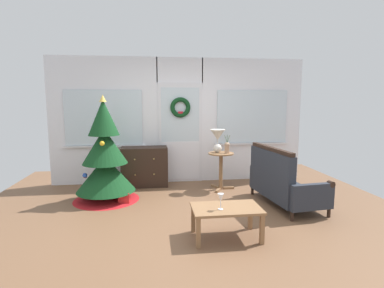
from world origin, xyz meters
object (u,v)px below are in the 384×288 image
at_px(gift_box, 124,198).
at_px(christmas_tree, 105,161).
at_px(flower_vase, 227,147).
at_px(side_table, 221,164).
at_px(coffee_table, 226,212).
at_px(table_lamp, 218,138).
at_px(dresser_cabinet, 145,167).
at_px(settee_sofa, 281,182).
at_px(wine_glass, 221,198).

bearing_deg(gift_box, christmas_tree, 146.41).
xyz_separation_m(christmas_tree, flower_vase, (2.18, 0.31, 0.15)).
bearing_deg(side_table, coffee_table, -100.90).
xyz_separation_m(christmas_tree, coffee_table, (1.68, -1.71, -0.34)).
height_order(coffee_table, gift_box, coffee_table).
bearing_deg(table_lamp, gift_box, -159.99).
distance_m(christmas_tree, dresser_cabinet, 1.06).
distance_m(settee_sofa, side_table, 1.28).
height_order(table_lamp, gift_box, table_lamp).
xyz_separation_m(dresser_cabinet, coffee_table, (1.05, -2.51, -0.06)).
height_order(table_lamp, flower_vase, table_lamp).
bearing_deg(christmas_tree, wine_glass, -48.09).
relative_size(table_lamp, wine_glass, 2.26).
bearing_deg(gift_box, settee_sofa, -9.62).
relative_size(side_table, flower_vase, 2.02).
distance_m(christmas_tree, wine_glass, 2.39).
distance_m(settee_sofa, flower_vase, 1.25).
bearing_deg(gift_box, table_lamp, 20.01).
bearing_deg(flower_vase, settee_sofa, -54.91).
relative_size(flower_vase, gift_box, 1.96).
xyz_separation_m(flower_vase, gift_box, (-1.87, -0.52, -0.74)).
bearing_deg(settee_sofa, coffee_table, -137.53).
height_order(dresser_cabinet, gift_box, dresser_cabinet).
bearing_deg(christmas_tree, dresser_cabinet, 51.76).
bearing_deg(table_lamp, dresser_cabinet, 164.17).
bearing_deg(coffee_table, flower_vase, 76.08).
height_order(christmas_tree, settee_sofa, christmas_tree).
bearing_deg(dresser_cabinet, coffee_table, -67.40).
bearing_deg(side_table, christmas_tree, -169.87).
height_order(table_lamp, coffee_table, table_lamp).
height_order(settee_sofa, side_table, settee_sofa).
bearing_deg(settee_sofa, wine_glass, -137.86).
height_order(settee_sofa, table_lamp, table_lamp).
bearing_deg(wine_glass, settee_sofa, 42.14).
height_order(christmas_tree, gift_box, christmas_tree).
distance_m(christmas_tree, gift_box, 0.70).
bearing_deg(side_table, table_lamp, 146.31).
distance_m(flower_vase, gift_box, 2.07).
bearing_deg(dresser_cabinet, flower_vase, -17.68).
distance_m(dresser_cabinet, wine_glass, 2.76).
bearing_deg(side_table, wine_glass, -102.80).
height_order(christmas_tree, wine_glass, christmas_tree).
distance_m(christmas_tree, table_lamp, 2.09).
distance_m(wine_glass, gift_box, 2.07).
height_order(flower_vase, wine_glass, flower_vase).
height_order(christmas_tree, dresser_cabinet, christmas_tree).
relative_size(settee_sofa, gift_box, 8.35).
relative_size(wine_glass, gift_box, 1.09).
bearing_deg(side_table, dresser_cabinet, 163.33).
bearing_deg(table_lamp, christmas_tree, -168.48).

